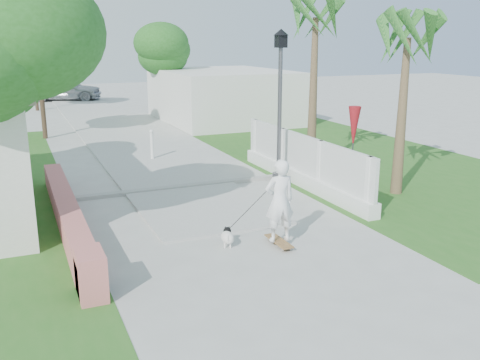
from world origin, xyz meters
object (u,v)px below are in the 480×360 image
skateboarder (264,206)px  dog (227,237)px  bollard (152,144)px  patio_umbrella (354,128)px  parked_car (64,88)px  street_lamp (280,101)px

skateboarder → dog: 1.01m
bollard → patio_umbrella: 7.25m
bollard → dog: (-0.58, -8.59, -0.38)m
skateboarder → dog: size_ratio=3.50×
skateboarder → parked_car: bearing=-84.3°
patio_umbrella → parked_car: (-5.53, 26.36, -0.84)m
street_lamp → bollard: bearing=121.0°
street_lamp → bollard: size_ratio=4.07×
street_lamp → patio_umbrella: street_lamp is taller
street_lamp → skateboarder: size_ratio=2.42×
patio_umbrella → dog: patio_umbrella is taller
patio_umbrella → parked_car: 26.95m
street_lamp → skateboarder: street_lamp is taller
street_lamp → dog: bearing=-128.8°
patio_umbrella → parked_car: patio_umbrella is taller
bollard → street_lamp: bearing=-59.0°
parked_car → dog: bearing=-159.1°
dog → parked_car: size_ratio=0.11×
bollard → dog: bollard is taller
skateboarder → dog: bearing=-16.9°
bollard → patio_umbrella: patio_umbrella is taller
patio_umbrella → dog: bearing=-149.2°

